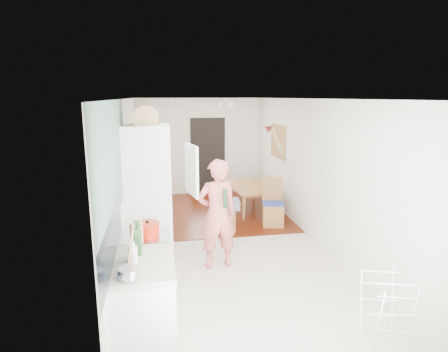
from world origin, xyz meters
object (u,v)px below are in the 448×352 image
object	(u,v)px
dining_table	(250,199)
drying_rack	(386,310)
dining_chair	(273,203)
stool	(228,218)
person	(217,204)

from	to	relation	value
dining_table	drying_rack	world-z (taller)	drying_rack
dining_chair	stool	world-z (taller)	dining_chair
person	dining_chair	size ratio (longest dim) A/B	2.06
dining_table	drying_rack	xyz separation A→B (m)	(0.19, -4.88, 0.14)
dining_chair	stool	bearing A→B (deg)	-168.79
person	dining_chair	xyz separation A→B (m)	(1.38, 1.61, -0.50)
dining_table	stool	bearing A→B (deg)	142.30
person	stool	size ratio (longest dim) A/B	4.67
dining_chair	stool	xyz separation A→B (m)	(-0.91, 0.00, -0.27)
drying_rack	person	bearing A→B (deg)	140.72
person	stool	xyz separation A→B (m)	(0.47, 1.61, -0.77)
dining_chair	dining_table	bearing A→B (deg)	109.16
dining_table	drying_rack	distance (m)	4.89
person	drying_rack	world-z (taller)	person
person	stool	world-z (taller)	person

